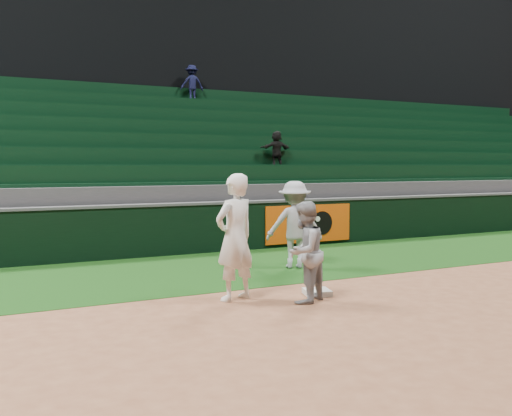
{
  "coord_description": "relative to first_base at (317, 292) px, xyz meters",
  "views": [
    {
      "loc": [
        -5.01,
        -7.92,
        2.16
      ],
      "look_at": [
        0.08,
        2.3,
        1.3
      ],
      "focal_mm": 40.0,
      "sensor_mm": 36.0,
      "label": 1
    }
  ],
  "objects": [
    {
      "name": "stadium_seating",
      "position": [
        -0.08,
        8.96,
        1.65
      ],
      "size": [
        36.0,
        5.95,
        5.61
      ],
      "color": "#363538",
      "rests_on": "ground"
    },
    {
      "name": "ground",
      "position": [
        -0.07,
        -0.01,
        -0.05
      ],
      "size": [
        70.0,
        70.0,
        0.0
      ],
      "primitive_type": "plane",
      "color": "brown",
      "rests_on": "ground"
    },
    {
      "name": "first_base",
      "position": [
        0.0,
        0.0,
        0.0
      ],
      "size": [
        0.5,
        0.5,
        0.09
      ],
      "primitive_type": "cube",
      "rotation": [
        0.0,
        0.0,
        -0.26
      ],
      "color": "silver",
      "rests_on": "ground"
    },
    {
      "name": "baserunner",
      "position": [
        -0.45,
        -0.33,
        0.75
      ],
      "size": [
        0.98,
        0.92,
        1.6
      ],
      "primitive_type": "imported",
      "rotation": [
        0.0,
        0.0,
        3.69
      ],
      "color": "#909399",
      "rests_on": "ground"
    },
    {
      "name": "foul_grass",
      "position": [
        -0.07,
        2.99,
        -0.04
      ],
      "size": [
        36.0,
        4.2,
        0.01
      ],
      "primitive_type": "cube",
      "color": "black",
      "rests_on": "ground"
    },
    {
      "name": "first_baseman",
      "position": [
        -1.37,
        0.29,
        0.97
      ],
      "size": [
        0.85,
        0.69,
        2.03
      ],
      "primitive_type": "imported",
      "rotation": [
        0.0,
        0.0,
        3.45
      ],
      "color": "white",
      "rests_on": "ground"
    },
    {
      "name": "field_wall",
      "position": [
        -0.05,
        5.19,
        0.59
      ],
      "size": [
        36.0,
        0.45,
        1.25
      ],
      "color": "black",
      "rests_on": "ground"
    },
    {
      "name": "upper_deck",
      "position": [
        -0.07,
        17.44,
        5.95
      ],
      "size": [
        40.0,
        12.0,
        12.0
      ],
      "primitive_type": "cube",
      "color": "black",
      "rests_on": "ground"
    },
    {
      "name": "base_coach",
      "position": [
        0.93,
        2.34,
        0.87
      ],
      "size": [
        1.34,
        1.06,
        1.82
      ],
      "primitive_type": "imported",
      "rotation": [
        0.0,
        0.0,
        2.76
      ],
      "color": "#9C9FA9",
      "rests_on": "foul_grass"
    }
  ]
}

